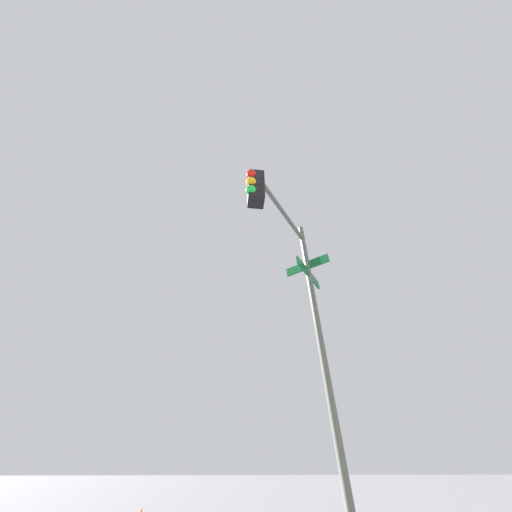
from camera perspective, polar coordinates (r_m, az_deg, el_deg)
traffic_signal_near at (r=4.58m, az=7.63°, el=0.03°), size 1.89×2.25×5.53m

